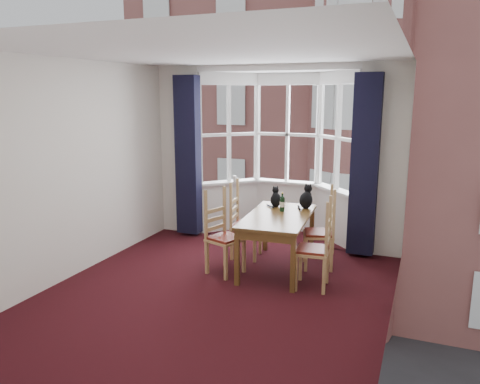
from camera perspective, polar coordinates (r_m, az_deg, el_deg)
The scene contains 21 objects.
floor at distance 5.73m, azimuth -3.15°, elevation -12.46°, with size 4.50×4.50×0.00m, color black.
ceiling at distance 5.24m, azimuth -3.52°, elevation 16.67°, with size 4.50×4.50×0.00m, color white.
wall_left at distance 6.41m, azimuth -19.76°, elevation 2.57°, with size 4.50×4.50×0.00m, color silver.
wall_right at distance 4.82m, azimuth 18.72°, elevation -0.26°, with size 4.50×4.50×0.00m, color silver.
wall_near at distance 3.46m, azimuth -19.39°, elevation -4.99°, with size 4.00×4.00×0.00m, color silver.
wall_back_pier_left at distance 8.03m, azimuth -7.19°, elevation 4.96°, with size 0.70×0.12×2.80m, color silver.
wall_back_pier_right at distance 7.06m, azimuth 17.01°, elevation 3.57°, with size 0.70×0.12×2.80m, color silver.
bay_window at distance 7.86m, azimuth 5.26°, elevation 4.85°, with size 2.76×0.94×2.80m.
curtain_left at distance 7.77m, azimuth -6.33°, elevation 4.38°, with size 0.38×0.22×2.60m, color black.
curtain_right at distance 6.91m, azimuth 14.95°, elevation 3.10°, with size 0.38×0.22×2.60m, color black.
dining_table at distance 6.34m, azimuth 4.66°, elevation -3.58°, with size 0.92×1.56×0.76m.
chair_left_near at distance 6.28m, azimuth -2.41°, elevation -5.60°, with size 0.52×0.53×0.92m.
chair_left_far at distance 6.85m, azimuth 0.03°, elevation -4.11°, with size 0.45×0.46×0.92m.
chair_right_near at distance 5.84m, azimuth 9.72°, elevation -7.17°, with size 0.44×0.46×0.92m.
chair_right_far at distance 6.54m, azimuth 10.32°, elevation -5.09°, with size 0.51×0.52×0.92m.
cat_left at distance 6.76m, azimuth 4.41°, elevation -0.82°, with size 0.23×0.26×0.30m.
cat_right at distance 6.71m, azimuth 8.08°, elevation -0.82°, with size 0.20×0.27×0.36m.
wine_bottle at distance 6.49m, azimuth 5.18°, elevation -1.35°, with size 0.07×0.07×0.27m.
candle_tall at distance 8.06m, azimuth -0.65°, elevation 1.64°, with size 0.06×0.06×0.10m, color white.
street at distance 37.97m, azimuth 17.95°, elevation -1.33°, with size 80.00×80.00×0.00m, color #333335.
tenement_building at distance 18.88m, azimuth 15.27°, elevation 9.24°, with size 18.40×7.80×15.20m.
Camera 1 is at (2.22, -4.72, 2.37)m, focal length 35.00 mm.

